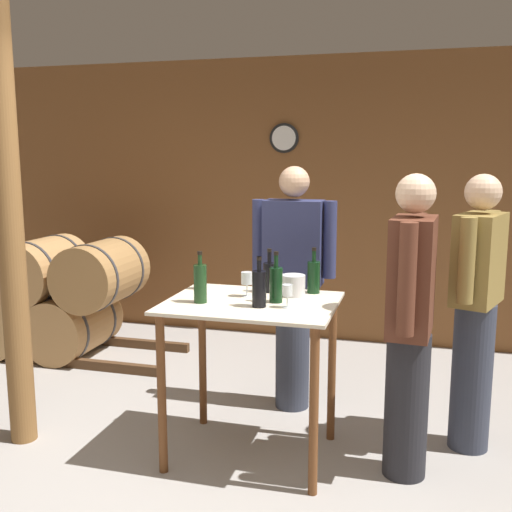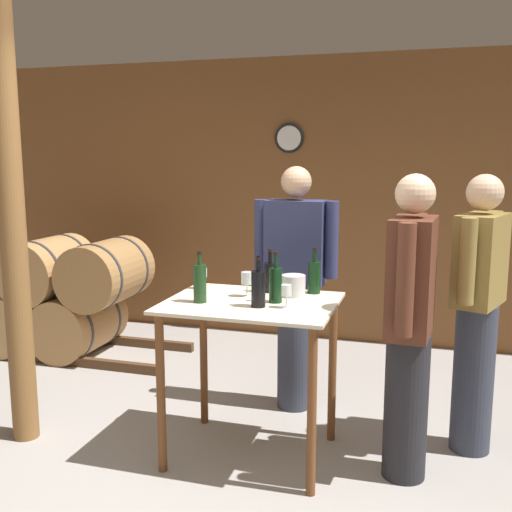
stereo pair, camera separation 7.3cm
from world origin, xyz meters
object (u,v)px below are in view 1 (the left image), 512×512
at_px(wine_glass_near_right, 287,291).
at_px(wine_bottle_right, 276,284).
at_px(wine_bottle_center, 259,288).
at_px(person_host, 293,283).
at_px(wine_bottle_far_right, 314,276).
at_px(person_visitor_with_scarf, 410,321).
at_px(wooden_post, 10,229).
at_px(wine_bottle_left, 269,276).
at_px(wine_glass_near_left, 201,274).
at_px(ice_bucket, 293,285).
at_px(wine_bottle_far_left, 200,282).
at_px(person_visitor_bearded, 476,308).
at_px(wine_glass_near_center, 247,279).

bearing_deg(wine_glass_near_right, wine_bottle_right, 130.05).
xyz_separation_m(wine_bottle_center, person_host, (0.01, 0.87, -0.15)).
bearing_deg(wine_bottle_far_right, person_visitor_with_scarf, -26.77).
bearing_deg(wooden_post, wine_bottle_far_right, 15.91).
relative_size(wine_bottle_left, wine_glass_near_left, 2.07).
relative_size(wooden_post, wine_glass_near_left, 20.55).
relative_size(wine_bottle_left, wine_bottle_right, 0.92).
bearing_deg(ice_bucket, wine_bottle_center, -112.80).
bearing_deg(wine_bottle_far_left, ice_bucket, 32.20).
height_order(wine_bottle_right, wine_glass_near_left, wine_bottle_right).
bearing_deg(wine_bottle_far_right, person_host, 116.07).
relative_size(wine_bottle_far_right, wine_glass_near_left, 2.15).
bearing_deg(wine_glass_near_right, wine_bottle_far_right, 78.99).
bearing_deg(person_visitor_bearded, wine_glass_near_center, -165.62).
relative_size(wine_bottle_right, wine_bottle_far_right, 1.05).
xyz_separation_m(wine_bottle_far_left, wine_bottle_left, (0.32, 0.36, -0.02)).
bearing_deg(wine_bottle_far_left, wine_glass_near_right, 1.68).
xyz_separation_m(wooden_post, person_host, (1.54, 0.95, -0.44)).
distance_m(wine_bottle_far_right, person_visitor_with_scarf, 0.67).
bearing_deg(wine_bottle_center, wine_bottle_right, 63.02).
relative_size(wine_bottle_far_right, wine_glass_near_center, 1.89).
height_order(wine_bottle_right, wine_glass_near_right, wine_bottle_right).
distance_m(ice_bucket, person_visitor_bearded, 1.10).
height_order(wine_glass_near_center, wine_glass_near_right, wine_glass_near_center).
xyz_separation_m(wine_bottle_center, person_visitor_with_scarf, (0.82, 0.12, -0.16)).
height_order(wine_bottle_center, wine_glass_near_center, wine_bottle_center).
distance_m(wine_glass_near_right, person_host, 0.87).
xyz_separation_m(wine_bottle_far_right, person_visitor_with_scarf, (0.58, -0.29, -0.16)).
relative_size(wooden_post, ice_bucket, 18.83).
distance_m(wine_bottle_far_right, wine_glass_near_left, 0.71).
height_order(wine_glass_near_right, person_visitor_with_scarf, person_visitor_with_scarf).
height_order(wine_bottle_far_left, wine_bottle_far_right, wine_bottle_far_left).
bearing_deg(person_visitor_with_scarf, wine_bottle_right, 179.55).
distance_m(wine_bottle_far_left, wine_bottle_center, 0.35).
bearing_deg(ice_bucket, wine_bottle_far_right, 46.51).
relative_size(wine_bottle_left, wine_glass_near_right, 2.06).
bearing_deg(wine_glass_near_left, wine_glass_near_right, -26.92).
xyz_separation_m(wine_bottle_far_left, wine_glass_near_left, (-0.12, 0.33, -0.02)).
bearing_deg(person_host, wine_bottle_center, -90.81).
distance_m(wine_bottle_left, wine_bottle_right, 0.26).
distance_m(wine_glass_near_center, wine_glass_near_right, 0.35).
bearing_deg(wine_glass_near_right, wine_glass_near_center, 145.98).
relative_size(wooden_post, wine_bottle_far_right, 9.58).
bearing_deg(wine_glass_near_center, wine_bottle_center, -58.22).
bearing_deg(wine_bottle_far_right, wooden_post, -164.09).
height_order(wine_bottle_far_right, wine_glass_near_left, wine_bottle_far_right).
distance_m(wine_bottle_right, person_visitor_with_scarf, 0.77).
bearing_deg(wine_glass_near_center, wine_bottle_far_right, 28.74).
bearing_deg(person_visitor_bearded, person_host, 165.13).
distance_m(wooden_post, wine_glass_near_left, 1.18).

